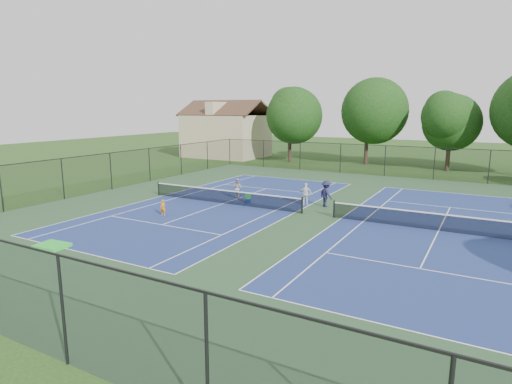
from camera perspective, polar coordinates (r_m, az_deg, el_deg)
The scene contains 16 objects.
ground at distance 26.92m, azimuth 8.21°, elevation -3.13°, with size 140.00×140.00×0.00m, color #234716.
court_pad at distance 26.92m, azimuth 8.21°, elevation -3.12°, with size 36.00×36.00×0.01m, color #284828.
tennis_court_left at distance 30.03m, azimuth -4.34°, elevation -1.36°, with size 12.00×23.83×1.07m.
tennis_court_right at distance 25.36m, azimuth 23.18°, elevation -4.59°, with size 12.00×23.83×1.07m.
perimeter_fence at distance 26.58m, azimuth 8.31°, elevation 0.22°, with size 36.08×36.08×3.02m.
tree_back_a at distance 53.28m, azimuth 4.58°, elevation 10.52°, with size 6.80×6.80×9.15m.
tree_back_b at distance 52.13m, azimuth 14.73°, elevation 10.80°, with size 7.60×7.60×10.03m.
tree_back_c at distance 49.61m, azimuth 24.58°, elevation 8.88°, with size 6.00×6.00×8.40m.
clapboard_house at distance 59.11m, azimuth -3.97°, elevation 7.73°, with size 10.80×8.10×7.65m.
child_player at distance 27.17m, azimuth -12.30°, elevation -2.05°, with size 0.37×0.24×1.01m, color orange.
instructor at distance 31.57m, azimuth -2.49°, elevation 0.50°, with size 0.74×0.57×1.52m, color #999A9C.
bystander_a at distance 29.53m, azimuth 6.65°, elevation -0.27°, with size 0.91×0.38×1.55m, color silver.
bystander_b at distance 29.19m, azimuth 9.33°, elevation -0.24°, with size 1.16×0.67×1.79m, color #1C1C3D.
ball_crate at distance 30.18m, azimuth -1.06°, elevation -1.18°, with size 0.34×0.33×0.29m, color navy.
ball_hopper at distance 30.11m, azimuth -1.06°, elevation -0.55°, with size 0.33×0.28×0.39m, color green.
green_tarp at distance 22.85m, azimuth -25.54°, elevation -6.49°, with size 1.45×1.12×0.16m, color green.
Camera 1 is at (9.23, -24.42, 6.58)m, focal length 30.00 mm.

